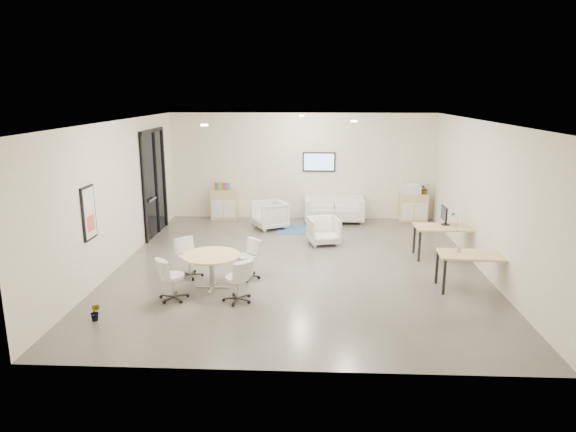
{
  "coord_description": "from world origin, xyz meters",
  "views": [
    {
      "loc": [
        0.28,
        -10.96,
        3.81
      ],
      "look_at": [
        -0.25,
        0.4,
        1.05
      ],
      "focal_mm": 32.0,
      "sensor_mm": 36.0,
      "label": 1
    }
  ],
  "objects_px": {
    "loveseat": "(334,210)",
    "round_table": "(211,259)",
    "sideboard_left": "(224,204)",
    "desk_rear": "(447,230)",
    "sideboard_right": "(413,207)",
    "armchair_right": "(324,230)",
    "armchair_left": "(270,214)",
    "desk_front": "(475,258)"
  },
  "relations": [
    {
      "from": "loveseat",
      "to": "round_table",
      "type": "xyz_separation_m",
      "value": [
        -2.63,
        -5.5,
        0.26
      ]
    },
    {
      "from": "sideboard_left",
      "to": "round_table",
      "type": "xyz_separation_m",
      "value": [
        0.71,
        -5.71,
        0.16
      ]
    },
    {
      "from": "sideboard_left",
      "to": "desk_rear",
      "type": "height_order",
      "value": "sideboard_left"
    },
    {
      "from": "sideboard_right",
      "to": "armchair_right",
      "type": "distance_m",
      "value": 3.76
    },
    {
      "from": "sideboard_right",
      "to": "round_table",
      "type": "relative_size",
      "value": 0.73
    },
    {
      "from": "sideboard_right",
      "to": "round_table",
      "type": "bearing_deg",
      "value": -131.31
    },
    {
      "from": "sideboard_right",
      "to": "sideboard_left",
      "type": "bearing_deg",
      "value": -179.93
    },
    {
      "from": "sideboard_right",
      "to": "armchair_left",
      "type": "bearing_deg",
      "value": -165.85
    },
    {
      "from": "sideboard_left",
      "to": "desk_front",
      "type": "relative_size",
      "value": 0.63
    },
    {
      "from": "loveseat",
      "to": "armchair_right",
      "type": "distance_m",
      "value": 2.37
    },
    {
      "from": "desk_rear",
      "to": "round_table",
      "type": "distance_m",
      "value": 5.56
    },
    {
      "from": "sideboard_right",
      "to": "loveseat",
      "type": "bearing_deg",
      "value": -174.88
    },
    {
      "from": "armchair_right",
      "to": "desk_rear",
      "type": "relative_size",
      "value": 0.52
    },
    {
      "from": "sideboard_left",
      "to": "armchair_right",
      "type": "xyz_separation_m",
      "value": [
        2.99,
        -2.55,
        -0.07
      ]
    },
    {
      "from": "armchair_right",
      "to": "sideboard_left",
      "type": "bearing_deg",
      "value": 125.35
    },
    {
      "from": "desk_front",
      "to": "sideboard_left",
      "type": "bearing_deg",
      "value": 140.18
    },
    {
      "from": "armchair_left",
      "to": "round_table",
      "type": "xyz_separation_m",
      "value": [
        -0.77,
        -4.65,
        0.18
      ]
    },
    {
      "from": "desk_rear",
      "to": "desk_front",
      "type": "relative_size",
      "value": 1.02
    },
    {
      "from": "loveseat",
      "to": "armchair_left",
      "type": "distance_m",
      "value": 2.05
    },
    {
      "from": "sideboard_right",
      "to": "loveseat",
      "type": "distance_m",
      "value": 2.4
    },
    {
      "from": "desk_rear",
      "to": "round_table",
      "type": "relative_size",
      "value": 1.29
    },
    {
      "from": "sideboard_left",
      "to": "armchair_right",
      "type": "relative_size",
      "value": 1.18
    },
    {
      "from": "desk_front",
      "to": "round_table",
      "type": "height_order",
      "value": "desk_front"
    },
    {
      "from": "sideboard_left",
      "to": "loveseat",
      "type": "xyz_separation_m",
      "value": [
        3.34,
        -0.21,
        -0.1
      ]
    },
    {
      "from": "desk_front",
      "to": "round_table",
      "type": "bearing_deg",
      "value": -174.54
    },
    {
      "from": "round_table",
      "to": "armchair_right",
      "type": "bearing_deg",
      "value": 54.2
    },
    {
      "from": "loveseat",
      "to": "desk_front",
      "type": "distance_m",
      "value": 5.9
    },
    {
      "from": "round_table",
      "to": "sideboard_right",
      "type": "bearing_deg",
      "value": 48.69
    },
    {
      "from": "desk_rear",
      "to": "armchair_right",
      "type": "bearing_deg",
      "value": 159.55
    },
    {
      "from": "sideboard_left",
      "to": "armchair_right",
      "type": "bearing_deg",
      "value": -40.54
    },
    {
      "from": "sideboard_left",
      "to": "desk_rear",
      "type": "distance_m",
      "value": 6.82
    },
    {
      "from": "desk_rear",
      "to": "sideboard_left",
      "type": "bearing_deg",
      "value": 147.33
    },
    {
      "from": "armchair_left",
      "to": "desk_front",
      "type": "xyz_separation_m",
      "value": [
        4.39,
        -4.47,
        0.22
      ]
    },
    {
      "from": "loveseat",
      "to": "round_table",
      "type": "distance_m",
      "value": 6.1
    },
    {
      "from": "sideboard_right",
      "to": "round_table",
      "type": "height_order",
      "value": "sideboard_right"
    },
    {
      "from": "sideboard_left",
      "to": "desk_front",
      "type": "xyz_separation_m",
      "value": [
        5.87,
        -5.53,
        0.2
      ]
    },
    {
      "from": "loveseat",
      "to": "armchair_right",
      "type": "bearing_deg",
      "value": -99.62
    },
    {
      "from": "sideboard_left",
      "to": "armchair_left",
      "type": "bearing_deg",
      "value": -35.69
    },
    {
      "from": "armchair_right",
      "to": "round_table",
      "type": "bearing_deg",
      "value": -139.91
    },
    {
      "from": "loveseat",
      "to": "desk_front",
      "type": "height_order",
      "value": "loveseat"
    },
    {
      "from": "sideboard_right",
      "to": "armchair_left",
      "type": "xyz_separation_m",
      "value": [
        -4.25,
        -1.07,
        0.02
      ]
    },
    {
      "from": "desk_front",
      "to": "armchair_right",
      "type": "bearing_deg",
      "value": 137.57
    }
  ]
}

